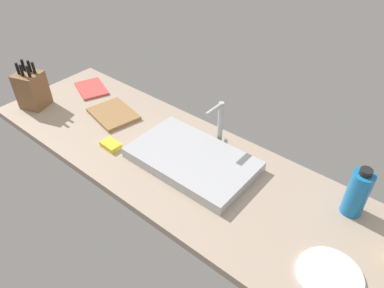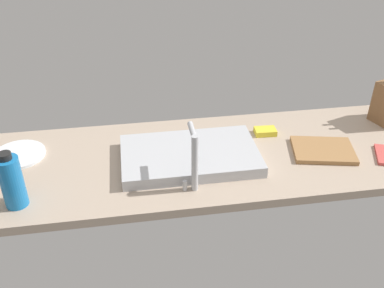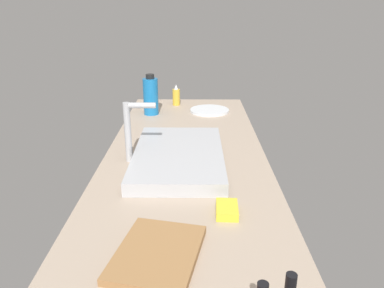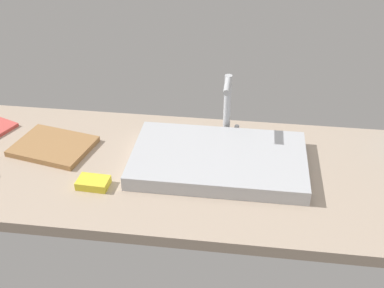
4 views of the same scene
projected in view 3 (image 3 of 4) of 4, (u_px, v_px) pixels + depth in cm
name	position (u px, v px, depth cm)	size (l,w,h in cm)	color
countertop_slab	(184.00, 174.00, 130.05)	(197.88, 61.17, 3.50)	tan
sink_basin	(179.00, 156.00, 134.68)	(52.70, 31.82, 4.46)	#B7BABF
faucet	(131.00, 128.00, 132.17)	(5.50, 11.49, 22.02)	#B7BABF
cutting_board	(158.00, 253.00, 85.08)	(23.91, 18.26, 1.80)	#9E7042
soap_bottle	(176.00, 96.00, 208.18)	(4.15, 4.15, 11.77)	gold
water_bottle	(151.00, 96.00, 189.74)	(7.66, 7.66, 20.68)	#1970B7
dinner_plate	(210.00, 110.00, 197.21)	(20.61, 20.61, 1.20)	white
dish_sponge	(227.00, 210.00, 102.33)	(9.00, 6.00, 2.40)	yellow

